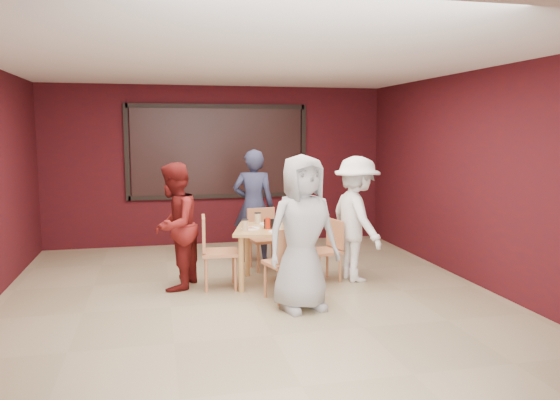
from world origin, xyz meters
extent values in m
plane|color=tan|center=(0.00, 0.00, 0.00)|extent=(7.00, 7.00, 0.00)
cube|color=black|center=(0.00, 3.45, 1.65)|extent=(3.00, 0.02, 1.50)
cube|color=tan|center=(0.39, 0.66, 0.73)|extent=(1.17, 1.17, 0.04)
cylinder|color=tan|center=(0.12, 1.13, 0.36)|extent=(0.07, 0.07, 0.71)
cylinder|color=tan|center=(0.86, 0.94, 0.36)|extent=(0.07, 0.07, 0.71)
cylinder|color=tan|center=(-0.07, 0.39, 0.36)|extent=(0.07, 0.07, 0.71)
cylinder|color=tan|center=(0.66, 0.20, 0.36)|extent=(0.07, 0.07, 0.71)
cylinder|color=white|center=(0.39, 0.36, 0.76)|extent=(0.24, 0.24, 0.01)
cone|color=#CB8247|center=(0.39, 0.36, 0.77)|extent=(0.22, 0.22, 0.02)
cylinder|color=beige|center=(0.52, 0.27, 0.82)|extent=(0.09, 0.09, 0.14)
cylinder|color=black|center=(0.52, 0.27, 0.90)|extent=(0.09, 0.09, 0.01)
cylinder|color=white|center=(0.39, 0.97, 0.76)|extent=(0.24, 0.24, 0.01)
cone|color=#CB8247|center=(0.39, 0.97, 0.77)|extent=(0.22, 0.22, 0.02)
cylinder|color=beige|center=(0.26, 1.06, 0.82)|extent=(0.09, 0.09, 0.14)
cylinder|color=black|center=(0.26, 1.06, 0.90)|extent=(0.09, 0.09, 0.01)
cylinder|color=white|center=(0.09, 0.66, 0.76)|extent=(0.24, 0.24, 0.01)
cone|color=#CB8247|center=(0.09, 0.66, 0.77)|extent=(0.22, 0.22, 0.02)
cylinder|color=beige|center=(0.00, 0.53, 0.82)|extent=(0.09, 0.09, 0.14)
cylinder|color=black|center=(0.00, 0.53, 0.90)|extent=(0.09, 0.09, 0.01)
cylinder|color=white|center=(0.69, 0.66, 0.76)|extent=(0.24, 0.24, 0.01)
cone|color=#CB8247|center=(0.69, 0.66, 0.77)|extent=(0.22, 0.22, 0.02)
cylinder|color=beige|center=(0.78, 0.80, 0.82)|extent=(0.09, 0.09, 0.14)
cylinder|color=black|center=(0.78, 0.80, 0.90)|extent=(0.09, 0.09, 0.01)
cylinder|color=white|center=(0.47, 0.63, 0.80)|extent=(0.06, 0.06, 0.10)
cylinder|color=white|center=(0.41, 0.58, 0.80)|extent=(0.05, 0.05, 0.08)
cylinder|color=#AA200C|center=(0.31, 0.61, 0.83)|extent=(0.07, 0.07, 0.15)
cube|color=black|center=(0.34, 0.65, 0.81)|extent=(0.15, 0.10, 0.12)
cube|color=#C77B4D|center=(0.39, -0.01, 0.44)|extent=(0.53, 0.53, 0.04)
cylinder|color=#C77B4D|center=(0.51, 0.20, 0.21)|extent=(0.04, 0.04, 0.42)
cylinder|color=#C77B4D|center=(0.17, 0.11, 0.21)|extent=(0.04, 0.04, 0.42)
cylinder|color=#C77B4D|center=(0.61, -0.13, 0.21)|extent=(0.04, 0.04, 0.42)
cylinder|color=#C77B4D|center=(0.27, -0.23, 0.21)|extent=(0.04, 0.04, 0.42)
cube|color=#C77B4D|center=(0.44, -0.20, 0.69)|extent=(0.43, 0.15, 0.41)
cube|color=#C77B4D|center=(0.45, 1.46, 0.44)|extent=(0.48, 0.48, 0.04)
cylinder|color=#C77B4D|center=(0.30, 1.26, 0.21)|extent=(0.04, 0.04, 0.42)
cylinder|color=#C77B4D|center=(0.64, 1.31, 0.21)|extent=(0.04, 0.04, 0.42)
cylinder|color=#C77B4D|center=(0.25, 1.60, 0.21)|extent=(0.04, 0.04, 0.42)
cylinder|color=#C77B4D|center=(0.59, 1.66, 0.21)|extent=(0.04, 0.04, 0.42)
cube|color=#C77B4D|center=(0.42, 1.65, 0.68)|extent=(0.43, 0.10, 0.41)
cube|color=#C77B4D|center=(-0.31, 0.65, 0.46)|extent=(0.49, 0.49, 0.04)
cylinder|color=#C77B4D|center=(-0.14, 0.45, 0.22)|extent=(0.04, 0.04, 0.44)
cylinder|color=#C77B4D|center=(-0.11, 0.82, 0.22)|extent=(0.04, 0.04, 0.44)
cylinder|color=#C77B4D|center=(-0.51, 0.48, 0.22)|extent=(0.04, 0.04, 0.44)
cylinder|color=#C77B4D|center=(-0.48, 0.84, 0.22)|extent=(0.04, 0.04, 0.44)
cube|color=#C77B4D|center=(-0.51, 0.66, 0.72)|extent=(0.07, 0.45, 0.43)
cube|color=#C77B4D|center=(1.08, 0.65, 0.41)|extent=(0.48, 0.48, 0.04)
cylinder|color=#C77B4D|center=(0.88, 0.77, 0.20)|extent=(0.03, 0.03, 0.39)
cylinder|color=#C77B4D|center=(0.96, 0.46, 0.20)|extent=(0.03, 0.03, 0.39)
cylinder|color=#C77B4D|center=(1.20, 0.85, 0.20)|extent=(0.03, 0.03, 0.39)
cylinder|color=#C77B4D|center=(1.28, 0.53, 0.20)|extent=(0.03, 0.03, 0.39)
cube|color=#C77B4D|center=(1.26, 0.69, 0.64)|extent=(0.13, 0.40, 0.38)
imported|color=#A8A8A8|center=(0.50, -0.41, 0.88)|extent=(0.96, 0.74, 1.76)
imported|color=#292D49|center=(0.37, 1.98, 0.87)|extent=(0.71, 0.55, 1.74)
imported|color=maroon|center=(-0.87, 0.76, 0.81)|extent=(0.86, 0.96, 1.62)
imported|color=white|center=(1.53, 0.61, 0.84)|extent=(0.76, 1.16, 1.68)
camera|label=1|loc=(-1.08, -6.21, 2.02)|focal=35.00mm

